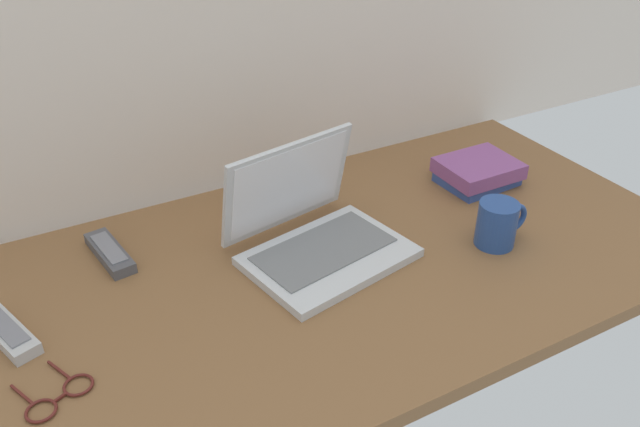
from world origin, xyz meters
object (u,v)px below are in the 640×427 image
at_px(eyeglasses, 59,396).
at_px(remote_control_far, 7,332).
at_px(remote_control_near, 110,253).
at_px(laptop, 314,231).
at_px(book_stack, 478,172).
at_px(coffee_mug, 498,223).

bearing_deg(eyeglasses, remote_control_far, 105.64).
xyz_separation_m(remote_control_near, eyeglasses, (-0.16, -0.33, -0.01)).
xyz_separation_m(remote_control_far, eyeglasses, (0.05, -0.18, -0.01)).
distance_m(laptop, book_stack, 0.48).
bearing_deg(eyeglasses, laptop, 16.57).
xyz_separation_m(eyeglasses, book_stack, (1.00, 0.22, 0.03)).
xyz_separation_m(coffee_mug, book_stack, (0.13, 0.22, -0.02)).
bearing_deg(remote_control_near, remote_control_far, -144.29).
relative_size(remote_control_near, remote_control_far, 0.99).
distance_m(remote_control_far, book_stack, 1.05).
bearing_deg(eyeglasses, remote_control_near, 64.59).
distance_m(laptop, eyeglasses, 0.55).
bearing_deg(coffee_mug, book_stack, 57.97).
bearing_deg(book_stack, remote_control_near, 172.28).
relative_size(laptop, coffee_mug, 2.93).
height_order(remote_control_far, eyeglasses, remote_control_far).
distance_m(remote_control_near, eyeglasses, 0.36).
relative_size(laptop, remote_control_near, 2.12).
bearing_deg(laptop, book_stack, 7.21).
height_order(coffee_mug, remote_control_near, coffee_mug).
relative_size(remote_control_near, eyeglasses, 1.25).
bearing_deg(laptop, coffee_mug, -24.82).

